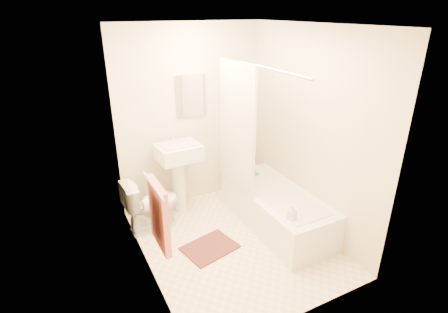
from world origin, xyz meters
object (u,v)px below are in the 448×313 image
soap_bottle (292,213)px  bathtub (276,208)px  toilet (152,204)px  bath_mat (210,247)px  sink (179,176)px

soap_bottle → bathtub: bearing=69.8°
toilet → soap_bottle: bearing=-138.5°
soap_bottle → toilet: bearing=134.8°
bath_mat → bathtub: bearing=3.9°
bathtub → toilet: bearing=155.5°
toilet → bathtub: toilet is taller
sink → bath_mat: 1.06m
sink → bathtub: 1.31m
toilet → bath_mat: 0.89m
bath_mat → soap_bottle: (0.74, -0.50, 0.53)m
toilet → soap_bottle: toilet is taller
soap_bottle → sink: bearing=117.5°
bathtub → bath_mat: bearing=-176.1°
toilet → bathtub: (1.40, -0.64, -0.10)m
sink → bathtub: (0.95, -0.86, -0.30)m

